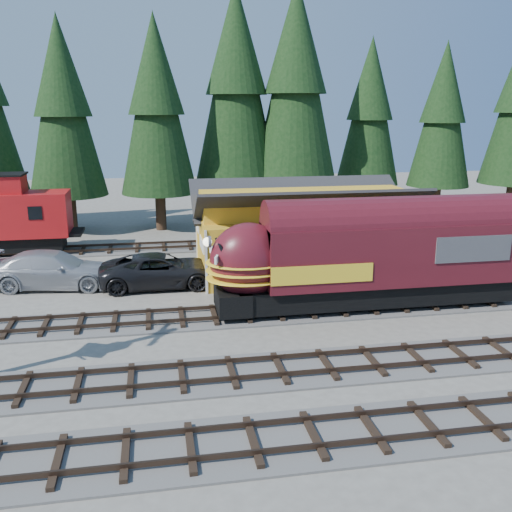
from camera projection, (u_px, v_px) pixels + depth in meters
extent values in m
plane|color=#6B665B|center=(368.00, 342.00, 23.65)|extent=(120.00, 120.00, 0.00)
cube|color=#4C4947|center=(134.00, 249.00, 39.06)|extent=(32.00, 3.20, 0.08)
cube|color=#38281E|center=(134.00, 248.00, 38.32)|extent=(32.00, 0.08, 0.16)
cube|color=#38281E|center=(134.00, 244.00, 39.70)|extent=(32.00, 0.08, 0.16)
cube|color=gold|center=(304.00, 244.00, 33.22)|extent=(12.00, 6.00, 3.40)
cube|color=yellow|center=(305.00, 203.00, 32.61)|extent=(11.88, 3.30, 1.44)
cube|color=white|center=(202.00, 244.00, 31.10)|extent=(0.06, 2.40, 0.60)
cone|color=black|center=(63.00, 106.00, 42.12)|extent=(5.81, 5.81, 13.23)
cone|color=black|center=(156.00, 105.00, 43.09)|extent=(5.89, 5.89, 13.41)
cone|color=black|center=(236.00, 84.00, 46.02)|extent=(6.90, 6.90, 15.73)
cone|color=black|center=(296.00, 82.00, 45.73)|extent=(6.95, 6.95, 15.82)
cone|color=black|center=(370.00, 112.00, 49.75)|extent=(5.54, 5.54, 12.62)
cone|color=black|center=(443.00, 115.00, 49.17)|extent=(5.40, 5.40, 12.30)
cube|color=black|center=(373.00, 291.00, 27.54)|extent=(13.39, 2.40, 1.03)
cube|color=#51121A|center=(390.00, 252.00, 27.18)|extent=(12.22, 2.82, 2.82)
ellipsoid|color=#51121A|center=(248.00, 260.00, 26.03)|extent=(3.57, 2.76, 3.48)
cube|color=#38383A|center=(458.00, 242.00, 27.70)|extent=(3.76, 2.88, 1.22)
sphere|color=white|center=(207.00, 242.00, 25.47)|extent=(0.41, 0.41, 0.41)
cube|color=#AE1215|center=(6.00, 184.00, 36.54)|extent=(2.27, 2.08, 1.14)
imported|color=black|center=(161.00, 270.00, 30.82)|extent=(6.51, 3.02, 1.81)
imported|color=#A4A7AC|center=(53.00, 270.00, 30.65)|extent=(7.08, 3.60, 1.97)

